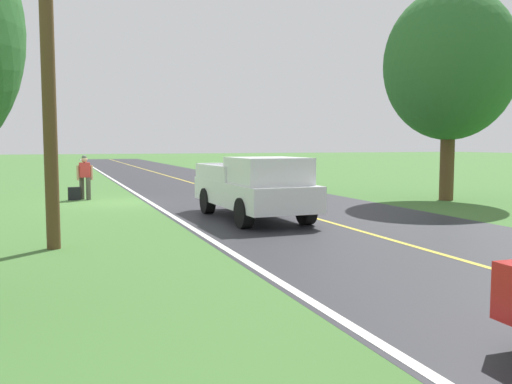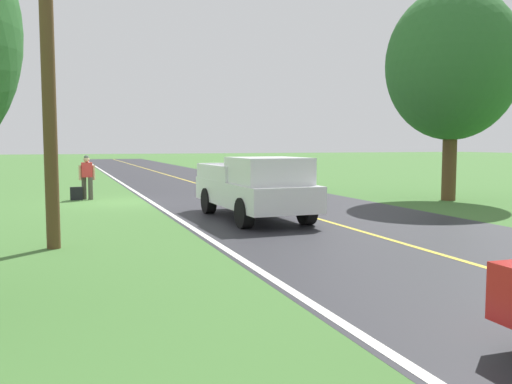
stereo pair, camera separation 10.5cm
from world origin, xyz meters
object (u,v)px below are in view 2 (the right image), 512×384
hitchhiker_walking (87,175)px  pickup_truck_passing (257,186)px  utility_pole_roadside (48,76)px  tree_far_side_near (452,65)px  sedan_near_oncoming (271,175)px  suitcase_carried (76,194)px

hitchhiker_walking → pickup_truck_passing: bearing=119.7°
hitchhiker_walking → utility_pole_roadside: utility_pole_roadside is taller
tree_far_side_near → sedan_near_oncoming: size_ratio=1.81×
suitcase_carried → sedan_near_oncoming: 8.83m
suitcase_carried → tree_far_side_near: tree_far_side_near is taller
hitchhiker_walking → suitcase_carried: (0.42, 0.10, -0.72)m
pickup_truck_passing → sedan_near_oncoming: pickup_truck_passing is taller
hitchhiker_walking → suitcase_carried: hitchhiker_walking is taller
suitcase_carried → sedan_near_oncoming: bearing=96.1°
hitchhiker_walking → pickup_truck_passing: pickup_truck_passing is taller
hitchhiker_walking → tree_far_side_near: tree_far_side_near is taller
hitchhiker_walking → tree_far_side_near: bearing=159.2°
suitcase_carried → utility_pole_roadside: size_ratio=0.07×
hitchhiker_walking → sedan_near_oncoming: bearing=-171.1°
utility_pole_roadside → tree_far_side_near: bearing=-159.7°
pickup_truck_passing → tree_far_side_near: 10.15m
suitcase_carried → utility_pole_roadside: (0.73, 10.22, 3.33)m
suitcase_carried → sedan_near_oncoming: size_ratio=0.11×
sedan_near_oncoming → utility_pole_roadside: utility_pole_roadside is taller
pickup_truck_passing → tree_far_side_near: tree_far_side_near is taller
hitchhiker_walking → pickup_truck_passing: (-4.35, 7.65, -0.01)m
suitcase_carried → pickup_truck_passing: pickup_truck_passing is taller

